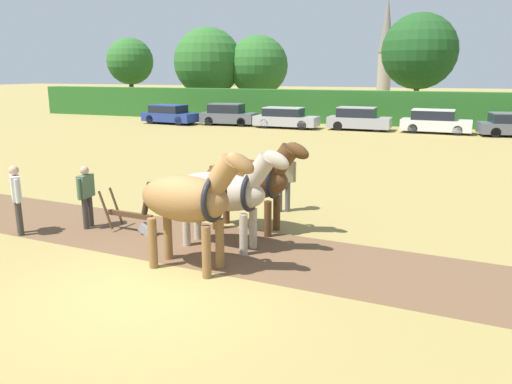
{
  "coord_description": "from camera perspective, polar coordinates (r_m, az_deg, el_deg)",
  "views": [
    {
      "loc": [
        4.9,
        -7.19,
        3.9
      ],
      "look_at": [
        0.71,
        3.56,
        1.1
      ],
      "focal_mm": 35.0,
      "sensor_mm": 36.0,
      "label": 1
    }
  ],
  "objects": [
    {
      "name": "church_spire",
      "position": [
        81.57,
        14.61,
        15.96
      ],
      "size": [
        2.29,
        2.29,
        14.84
      ],
      "color": "gray",
      "rests_on": "ground"
    },
    {
      "name": "plowed_furrow_strip",
      "position": [
        13.23,
        -16.21,
        -4.05
      ],
      "size": [
        21.06,
        4.05,
        0.01
      ],
      "primitive_type": "cube",
      "rotation": [
        0.0,
        0.0,
        -0.06
      ],
      "color": "brown",
      "rests_on": "ground"
    },
    {
      "name": "tree_center_left",
      "position": [
        47.77,
        0.24,
        14.23
      ],
      "size": [
        5.53,
        5.53,
        7.16
      ],
      "color": "brown",
      "rests_on": "ground"
    },
    {
      "name": "tree_far_left",
      "position": [
        52.24,
        -14.21,
        14.28
      ],
      "size": [
        4.54,
        4.54,
        7.12
      ],
      "color": "#4C3823",
      "rests_on": "ground"
    },
    {
      "name": "draft_horse_lead_right",
      "position": [
        11.07,
        -3.72,
        0.06
      ],
      "size": [
        2.94,
        1.03,
        2.38
      ],
      "rotation": [
        0.0,
        0.0,
        -0.06
      ],
      "color": "#B2A38E",
      "rests_on": "ground"
    },
    {
      "name": "plow",
      "position": [
        12.68,
        -13.73,
        -3.19
      ],
      "size": [
        1.57,
        0.48,
        1.13
      ],
      "rotation": [
        0.0,
        0.0,
        -0.06
      ],
      "color": "#4C331E",
      "rests_on": "ground"
    },
    {
      "name": "hedgerow",
      "position": [
        38.46,
        14.11,
        9.3
      ],
      "size": [
        61.27,
        1.46,
        2.49
      ],
      "primitive_type": "cube",
      "color": "#286023",
      "rests_on": "ground"
    },
    {
      "name": "ground_plane",
      "position": [
        9.54,
        -12.05,
        -10.81
      ],
      "size": [
        240.0,
        240.0,
        0.0
      ],
      "primitive_type": "plane",
      "color": "#998447"
    },
    {
      "name": "farmer_onlooker_left",
      "position": [
        13.35,
        -25.69,
        -0.27
      ],
      "size": [
        0.55,
        0.47,
        1.71
      ],
      "rotation": [
        0.0,
        0.0,
        0.88
      ],
      "color": "#38332D",
      "rests_on": "ground"
    },
    {
      "name": "farmer_beside_team",
      "position": [
        14.03,
        3.23,
        1.87
      ],
      "size": [
        0.62,
        0.44,
        1.77
      ],
      "rotation": [
        0.0,
        0.0,
        -1.1
      ],
      "color": "#4C4C4C",
      "rests_on": "ground"
    },
    {
      "name": "tree_center",
      "position": [
        44.44,
        18.16,
        15.02
      ],
      "size": [
        6.13,
        6.13,
        8.54
      ],
      "color": "#4C3823",
      "rests_on": "ground"
    },
    {
      "name": "draft_horse_trail_left",
      "position": [
        12.28,
        -0.69,
        1.53
      ],
      "size": [
        2.88,
        1.14,
        2.37
      ],
      "rotation": [
        0.0,
        0.0,
        -0.06
      ],
      "color": "#513319",
      "rests_on": "ground"
    },
    {
      "name": "tree_left",
      "position": [
        48.27,
        -5.51,
        14.56
      ],
      "size": [
        6.34,
        6.34,
        7.89
      ],
      "color": "#423323",
      "rests_on": "ground"
    },
    {
      "name": "parked_car_center_right",
      "position": [
        34.39,
        19.78,
        7.56
      ],
      "size": [
        4.38,
        1.92,
        1.51
      ],
      "rotation": [
        0.0,
        0.0,
        -0.04
      ],
      "color": "silver",
      "rests_on": "ground"
    },
    {
      "name": "parked_car_center_left",
      "position": [
        35.34,
        3.38,
        8.43
      ],
      "size": [
        4.45,
        1.76,
        1.44
      ],
      "rotation": [
        0.0,
        0.0,
        -0.01
      ],
      "color": "#A8A8B2",
      "rests_on": "ground"
    },
    {
      "name": "parked_car_far_left",
      "position": [
        38.79,
        -9.81,
        8.72
      ],
      "size": [
        4.47,
        2.29,
        1.43
      ],
      "rotation": [
        0.0,
        0.0,
        -0.12
      ],
      "color": "navy",
      "rests_on": "ground"
    },
    {
      "name": "parked_car_center",
      "position": [
        34.76,
        11.63,
        8.16
      ],
      "size": [
        4.16,
        1.75,
        1.54
      ],
      "rotation": [
        0.0,
        0.0,
        0.0
      ],
      "color": "#9E9EA8",
      "rests_on": "ground"
    },
    {
      "name": "draft_horse_lead_left",
      "position": [
        9.87,
        -7.6,
        -0.81
      ],
      "size": [
        2.64,
        1.08,
        2.53
      ],
      "rotation": [
        0.0,
        0.0,
        -0.06
      ],
      "color": "brown",
      "rests_on": "ground"
    },
    {
      "name": "farmer_at_plow",
      "position": [
        13.27,
        -18.83,
        -0.06
      ],
      "size": [
        0.24,
        0.65,
        1.6
      ],
      "rotation": [
        0.0,
        0.0,
        0.09
      ],
      "color": "#38332D",
      "rests_on": "ground"
    },
    {
      "name": "parked_car_left",
      "position": [
        37.33,
        -3.22,
        8.8
      ],
      "size": [
        4.13,
        2.04,
        1.58
      ],
      "rotation": [
        0.0,
        0.0,
        0.07
      ],
      "color": "#565B66",
      "rests_on": "ground"
    }
  ]
}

